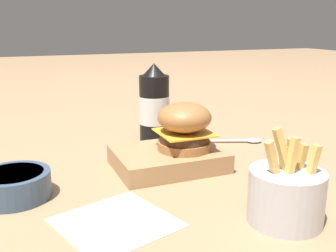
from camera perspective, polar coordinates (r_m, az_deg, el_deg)
The scene contains 9 objects.
ground_plane at distance 0.86m, azimuth -0.05°, elevation -4.80°, with size 6.00×6.00×0.00m, color #9E7A56.
serving_board at distance 0.80m, azimuth 0.00°, elevation -4.77°, with size 0.21×0.16×0.04m.
burger at distance 0.79m, azimuth 2.39°, elevation -0.00°, with size 0.11×0.11×0.10m.
ketchup_bottle at distance 0.97m, azimuth -2.00°, elevation 2.88°, with size 0.08×0.08×0.19m.
fries_basket at distance 0.61m, azimuth 16.76°, elevation -9.50°, with size 0.11×0.11×0.15m.
side_bowl at distance 0.72m, azimuth -21.48°, elevation -7.88°, with size 0.12×0.12×0.05m.
spoon at distance 0.99m, azimuth 11.05°, elevation -2.08°, with size 0.14×0.06×0.01m.
ketchup_puddle at distance 0.75m, azimuth 15.41°, elevation -8.29°, with size 0.05×0.05×0.00m.
parchment_square at distance 0.60m, azimuth -7.57°, elevation -13.65°, with size 0.19×0.19×0.00m.
Camera 1 is at (0.30, 0.75, 0.29)m, focal length 42.00 mm.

